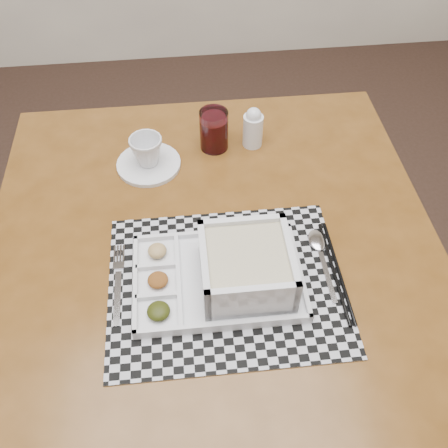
% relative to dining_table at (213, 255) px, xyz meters
% --- Properties ---
extents(dining_table, '(0.94, 0.94, 0.70)m').
position_rel_dining_table_xyz_m(dining_table, '(0.00, 0.00, 0.00)').
color(dining_table, '#4E2D0E').
rests_on(dining_table, ground).
extents(placemat, '(0.45, 0.37, 0.00)m').
position_rel_dining_table_xyz_m(placemat, '(0.01, -0.13, 0.07)').
color(placemat, '#ACACB4').
rests_on(placemat, dining_table).
extents(serving_tray, '(0.32, 0.22, 0.10)m').
position_rel_dining_table_xyz_m(serving_tray, '(0.03, -0.12, 0.11)').
color(serving_tray, silver).
rests_on(serving_tray, placemat).
extents(fork, '(0.02, 0.19, 0.00)m').
position_rel_dining_table_xyz_m(fork, '(-0.19, -0.10, 0.08)').
color(fork, silver).
rests_on(fork, placemat).
extents(spoon, '(0.04, 0.18, 0.01)m').
position_rel_dining_table_xyz_m(spoon, '(0.21, -0.06, 0.08)').
color(spoon, silver).
rests_on(spoon, placemat).
extents(chopsticks, '(0.02, 0.24, 0.01)m').
position_rel_dining_table_xyz_m(chopsticks, '(0.23, -0.12, 0.08)').
color(chopsticks, black).
rests_on(chopsticks, placemat).
extents(saucer, '(0.15, 0.15, 0.01)m').
position_rel_dining_table_xyz_m(saucer, '(-0.13, 0.23, 0.08)').
color(saucer, silver).
rests_on(saucer, dining_table).
extents(cup, '(0.09, 0.09, 0.07)m').
position_rel_dining_table_xyz_m(cup, '(-0.13, 0.23, 0.12)').
color(cup, silver).
rests_on(cup, saucer).
extents(juice_glass, '(0.07, 0.07, 0.10)m').
position_rel_dining_table_xyz_m(juice_glass, '(0.03, 0.28, 0.12)').
color(juice_glass, white).
rests_on(juice_glass, dining_table).
extents(creamer_bottle, '(0.05, 0.05, 0.10)m').
position_rel_dining_table_xyz_m(creamer_bottle, '(0.12, 0.28, 0.12)').
color(creamer_bottle, silver).
rests_on(creamer_bottle, dining_table).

